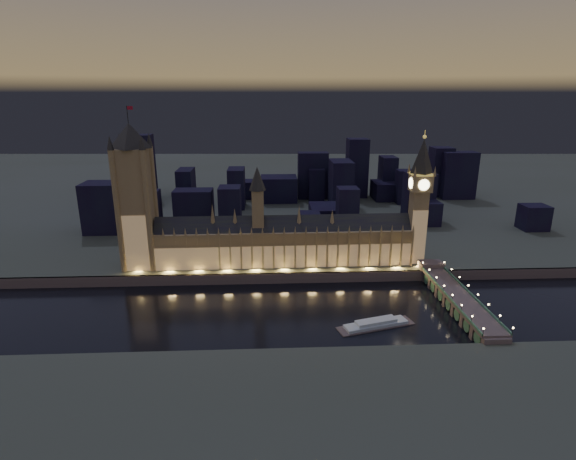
{
  "coord_description": "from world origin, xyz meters",
  "views": [
    {
      "loc": [
        -10.56,
        -274.65,
        139.46
      ],
      "look_at": [
        5.0,
        55.0,
        38.0
      ],
      "focal_mm": 28.0,
      "sensor_mm": 36.0,
      "label": 1
    }
  ],
  "objects_px": {
    "elizabeth_tower": "(420,191)",
    "westminster_bridge": "(455,298)",
    "river_boat": "(376,324)",
    "palace_of_westminster": "(283,242)",
    "victoria_tower": "(135,190)"
  },
  "relations": [
    {
      "from": "elizabeth_tower",
      "to": "palace_of_westminster",
      "type": "bearing_deg",
      "value": -179.91
    },
    {
      "from": "palace_of_westminster",
      "to": "elizabeth_tower",
      "type": "relative_size",
      "value": 1.93
    },
    {
      "from": "elizabeth_tower",
      "to": "westminster_bridge",
      "type": "relative_size",
      "value": 0.93
    },
    {
      "from": "palace_of_westminster",
      "to": "westminster_bridge",
      "type": "distance_m",
      "value": 133.5
    },
    {
      "from": "elizabeth_tower",
      "to": "victoria_tower",
      "type": "bearing_deg",
      "value": 180.0
    },
    {
      "from": "westminster_bridge",
      "to": "river_boat",
      "type": "bearing_deg",
      "value": -157.65
    },
    {
      "from": "westminster_bridge",
      "to": "river_boat",
      "type": "xyz_separation_m",
      "value": [
        -60.0,
        -24.67,
        -4.43
      ]
    },
    {
      "from": "palace_of_westminster",
      "to": "river_boat",
      "type": "xyz_separation_m",
      "value": [
        54.69,
        -89.88,
        -24.81
      ]
    },
    {
      "from": "victoria_tower",
      "to": "westminster_bridge",
      "type": "bearing_deg",
      "value": -16.15
    },
    {
      "from": "victoria_tower",
      "to": "river_boat",
      "type": "relative_size",
      "value": 2.41
    },
    {
      "from": "victoria_tower",
      "to": "river_boat",
      "type": "distance_m",
      "value": 200.27
    },
    {
      "from": "palace_of_westminster",
      "to": "westminster_bridge",
      "type": "bearing_deg",
      "value": -29.62
    },
    {
      "from": "palace_of_westminster",
      "to": "westminster_bridge",
      "type": "height_order",
      "value": "palace_of_westminster"
    },
    {
      "from": "elizabeth_tower",
      "to": "westminster_bridge",
      "type": "bearing_deg",
      "value": -83.19
    },
    {
      "from": "elizabeth_tower",
      "to": "river_boat",
      "type": "relative_size",
      "value": 2.06
    }
  ]
}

